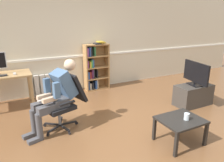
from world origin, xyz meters
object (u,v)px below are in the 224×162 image
drinking_glass (187,117)px  person_seated (56,94)px  tv_stand (193,95)px  tv_screen (196,73)px  computer_mouse (15,74)px  bookshelf (95,67)px  radiator (49,85)px  computer_desk (0,80)px  coffee_table (180,122)px  office_chair (66,99)px

drinking_glass → person_seated: bearing=140.9°
tv_stand → tv_screen: (0.00, -0.00, 0.50)m
computer_mouse → bookshelf: bookshelf is taller
tv_stand → bookshelf: bearing=127.5°
radiator → computer_desk: bearing=-159.4°
bookshelf → computer_mouse: bearing=-168.4°
radiator → drinking_glass: bearing=-64.9°
tv_screen → computer_desk: bearing=76.0°
tv_screen → person_seated: bearing=94.4°
tv_stand → computer_mouse: bearing=155.4°
computer_desk → bookshelf: bearing=7.2°
computer_mouse → drinking_glass: 3.46m
person_seated → tv_stand: 2.99m
bookshelf → coffee_table: size_ratio=1.99×
computer_mouse → person_seated: bearing=-66.2°
bookshelf → person_seated: bearing=-129.4°
radiator → office_chair: size_ratio=0.98×
computer_desk → office_chair: 1.72m
bookshelf → tv_screen: size_ratio=1.71×
office_chair → coffee_table: size_ratio=1.48×
radiator → drinking_glass: radiator is taller
tv_screen → computer_mouse: bearing=75.8°
coffee_table → tv_stand: bearing=35.6°
radiator → person_seated: bearing=-95.4°
radiator → tv_stand: radiator is taller
office_chair → person_seated: bearing=-90.0°
computer_desk → tv_screen: tv_screen is taller
bookshelf → office_chair: bearing=-126.6°
computer_mouse → drinking_glass: bearing=-49.9°
computer_desk → tv_screen: (3.81, -1.73, 0.09)m
radiator → person_seated: person_seated is taller
bookshelf → tv_stand: 2.57m
computer_mouse → tv_screen: tv_screen is taller
radiator → tv_stand: bearing=-37.4°
office_chair → tv_screen: (2.78, -0.36, 0.21)m
coffee_table → drinking_glass: 0.14m
computer_mouse → bookshelf: bearing=11.6°
radiator → coffee_table: size_ratio=1.44×
tv_screen → drinking_glass: (-1.30, -1.03, -0.27)m
tv_screen → coffee_table: size_ratio=1.17×
radiator → coffee_table: radiator is taller
person_seated → computer_desk: bearing=-165.7°
computer_mouse → radiator: computer_mouse is taller
office_chair → coffee_table: (1.42, -1.33, -0.17)m
person_seated → tv_stand: size_ratio=1.46×
bookshelf → tv_stand: bearing=-52.5°
drinking_glass → tv_stand: bearing=38.3°
drinking_glass → bookshelf: bearing=94.6°
computer_desk → drinking_glass: (2.51, -2.76, -0.18)m
bookshelf → tv_screen: bearing=-52.5°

